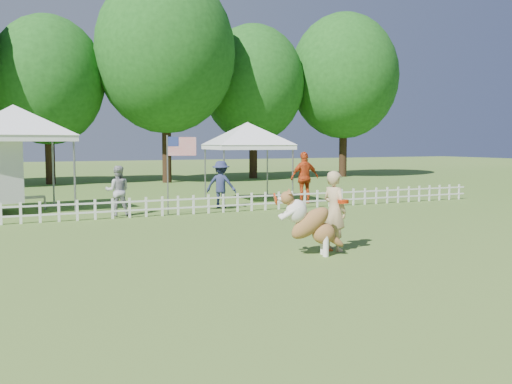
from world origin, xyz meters
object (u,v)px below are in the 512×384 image
canopy_tent_right (247,163)px  dog (311,223)px  flag_pole (168,175)px  spectator_c (305,178)px  frisbee_on_turf (328,250)px  spectator_b (221,185)px  spectator_a (118,191)px  canopy_tent_left (15,160)px  handler (334,211)px

canopy_tent_right → dog: bearing=-101.9°
flag_pole → spectator_c: bearing=24.8°
frisbee_on_turf → spectator_b: 8.17m
spectator_a → spectator_b: spectator_b is taller
frisbee_on_turf → spectator_a: size_ratio=0.14×
dog → spectator_a: bearing=125.0°
frisbee_on_turf → spectator_b: bearing=84.1°
spectator_a → spectator_b: size_ratio=0.95×
dog → canopy_tent_right: canopy_tent_right is taller
frisbee_on_turf → flag_pole: 7.33m
spectator_a → dog: bearing=117.8°
canopy_tent_left → flag_pole: size_ratio=1.37×
handler → spectator_b: handler is taller
handler → frisbee_on_turf: bearing=61.1°
frisbee_on_turf → dog: bearing=-151.9°
canopy_tent_left → spectator_c: 9.89m
dog → canopy_tent_right: (3.13, 10.00, 0.81)m
frisbee_on_turf → spectator_a: bearing=110.5°
handler → canopy_tent_left: 11.53m
spectator_a → spectator_c: (6.94, 0.68, 0.18)m
dog → spectator_c: 9.72m
handler → flag_pole: size_ratio=0.67×
canopy_tent_left → spectator_a: 3.82m
dog → handler: bearing=40.5°
frisbee_on_turf → flag_pole: flag_pole is taller
frisbee_on_turf → spectator_c: size_ratio=0.11×
spectator_c → frisbee_on_turf: bearing=64.4°
dog → canopy_tent_right: 10.51m
flag_pole → spectator_c: (5.48, 1.05, -0.28)m
canopy_tent_right → spectator_c: 2.28m
handler → spectator_c: bearing=-37.0°
handler → spectator_a: bearing=10.3°
handler → frisbee_on_turf: size_ratio=7.80×
handler → spectator_b: (0.71, 8.13, -0.02)m
handler → canopy_tent_right: 10.03m
frisbee_on_turf → canopy_tent_left: bearing=119.1°
frisbee_on_turf → handler: bearing=-18.0°
handler → canopy_tent_right: canopy_tent_right is taller
handler → canopy_tent_left: bearing=18.7°
canopy_tent_right → spectator_b: (-1.70, -1.58, -0.66)m
spectator_c → flag_pole: bearing=12.2°
flag_pole → spectator_a: flag_pole is taller
frisbee_on_turf → canopy_tent_right: bearing=75.3°
canopy_tent_left → canopy_tent_right: 8.09m
dog → canopy_tent_left: bearing=135.0°
handler → flag_pole: bearing=0.6°
canopy_tent_right → flag_pole: bearing=-140.9°
frisbee_on_turf → spectator_c: spectator_c is taller
frisbee_on_turf → canopy_tent_left: canopy_tent_left is taller
canopy_tent_right → spectator_c: bearing=-37.7°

